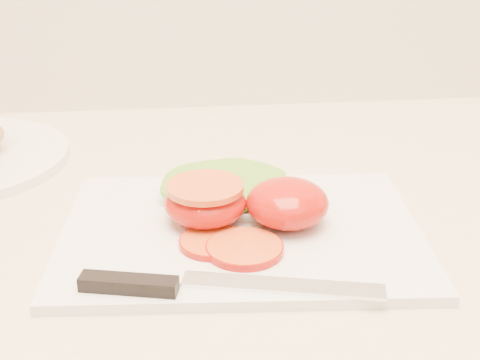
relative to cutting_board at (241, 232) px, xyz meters
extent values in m
cube|color=white|center=(0.00, 0.00, 0.00)|extent=(0.35, 0.27, 0.01)
ellipsoid|color=red|center=(0.04, 0.00, 0.03)|extent=(0.08, 0.08, 0.04)
ellipsoid|color=red|center=(-0.03, 0.02, 0.02)|extent=(0.08, 0.08, 0.04)
cylinder|color=#B93916|center=(-0.03, 0.02, 0.04)|extent=(0.07, 0.07, 0.01)
cylinder|color=orange|center=(0.00, -0.04, 0.01)|extent=(0.07, 0.07, 0.01)
cylinder|color=orange|center=(-0.03, -0.03, 0.01)|extent=(0.06, 0.06, 0.01)
ellipsoid|color=#73C033|center=(-0.01, 0.07, 0.02)|extent=(0.15, 0.11, 0.03)
cube|color=silver|center=(0.02, -0.10, 0.01)|extent=(0.16, 0.06, 0.00)
cube|color=black|center=(-0.10, -0.09, 0.01)|extent=(0.08, 0.04, 0.01)
camera|label=1|loc=(-0.06, -0.55, 0.31)|focal=50.00mm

